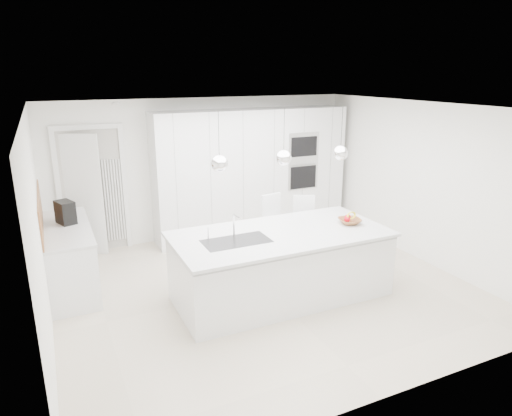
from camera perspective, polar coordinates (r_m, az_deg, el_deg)
name	(u,v)px	position (r m, az deg, el deg)	size (l,w,h in m)	color
floor	(265,288)	(6.53, 1.13, -9.98)	(5.50, 5.50, 0.00)	beige
wall_back	(205,168)	(8.32, -6.41, 4.95)	(5.50, 5.50, 0.00)	white
wall_left	(39,233)	(5.50, -25.53, -2.79)	(5.00, 5.00, 0.00)	white
ceiling	(266,107)	(5.85, 1.27, 12.47)	(5.50, 5.50, 0.00)	white
tall_cabinets	(252,173)	(8.36, -0.51, 4.40)	(3.60, 0.60, 2.30)	white
oven_stack	(303,161)	(8.46, 5.96, 5.84)	(0.62, 0.04, 1.05)	#A5A5A8
doorway_frame	(93,192)	(7.96, -19.70, 1.86)	(1.11, 0.08, 2.13)	white
hallway_door	(77,196)	(7.90, -21.44, 1.42)	(0.82, 0.04, 2.00)	white
radiator	(114,200)	(8.03, -17.31, 0.91)	(0.32, 0.04, 1.40)	white
left_base_cabinets	(70,258)	(6.91, -22.25, -5.85)	(0.60, 1.80, 0.86)	white
left_worktop	(66,228)	(6.76, -22.66, -2.31)	(0.62, 1.82, 0.04)	silver
oak_backsplash	(40,212)	(6.68, -25.37, -0.42)	(0.02, 1.80, 0.50)	#9B653B
island_base	(282,267)	(6.14, 3.23, -7.35)	(2.80, 1.20, 0.86)	white
island_worktop	(280,234)	(6.02, 3.08, -3.26)	(2.84, 1.40, 0.04)	silver
island_sink	(236,247)	(5.74, -2.47, -4.91)	(0.84, 0.44, 0.18)	#3F3F42
island_tap	(234,225)	(5.85, -2.80, -2.09)	(0.02, 0.02, 0.30)	white
pendant_left	(219,164)	(5.36, -4.60, 5.55)	(0.20, 0.20, 0.20)	white
pendant_mid	(284,158)	(5.71, 3.47, 6.26)	(0.20, 0.20, 0.20)	white
pendant_right	(340,153)	(6.15, 10.52, 6.77)	(0.20, 0.20, 0.20)	white
fruit_bowl	(350,221)	(6.46, 11.62, -1.62)	(0.31, 0.31, 0.08)	#9B653B
espresso_machine	(65,212)	(6.85, -22.73, -0.50)	(0.19, 0.30, 0.32)	black
bar_stool_left	(275,231)	(7.07, 2.36, -2.95)	(0.37, 0.51, 1.11)	white
bar_stool_right	(307,231)	(7.17, 6.45, -2.90)	(0.36, 0.49, 1.08)	white
apple_a	(347,220)	(6.42, 11.34, -1.42)	(0.08, 0.08, 0.08)	red
apple_b	(348,217)	(6.49, 11.38, -1.17)	(0.09, 0.09, 0.09)	red
banana_bunch	(351,215)	(6.48, 11.83, -0.91)	(0.20, 0.20, 0.03)	yellow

